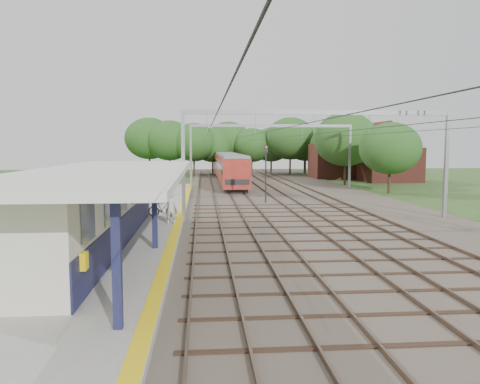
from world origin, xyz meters
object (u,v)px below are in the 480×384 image
person (171,208)px  train (227,166)px  bicycle (163,208)px  signal_post (266,166)px

person → train: train is taller
bicycle → signal_post: 11.77m
bicycle → person: bearing=-167.1°
train → signal_post: (1.85, -23.83, 1.08)m
person → train: bearing=-109.2°
bicycle → signal_post: signal_post is taller
bicycle → signal_post: bearing=-43.4°
bicycle → train: 33.00m
person → train: size_ratio=0.05×
signal_post → person: bearing=-121.2°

